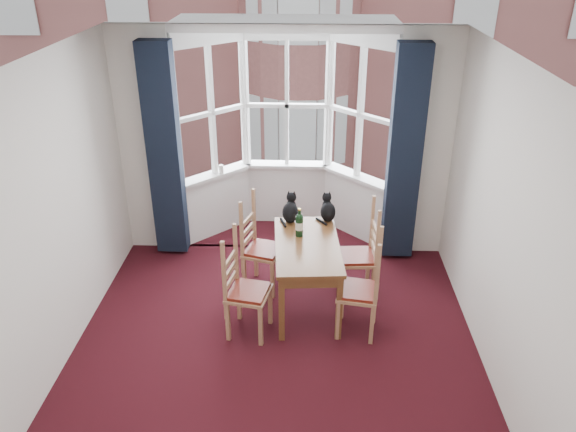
# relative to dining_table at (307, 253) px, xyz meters

# --- Properties ---
(floor) EXTENTS (4.50, 4.50, 0.00)m
(floor) POSITION_rel_dining_table_xyz_m (-0.30, -0.95, -0.66)
(floor) COLOR black
(floor) RESTS_ON ground
(ceiling) EXTENTS (4.50, 4.50, 0.00)m
(ceiling) POSITION_rel_dining_table_xyz_m (-0.30, -0.95, 2.14)
(ceiling) COLOR white
(ceiling) RESTS_ON floor
(wall_left) EXTENTS (0.00, 4.50, 4.50)m
(wall_left) POSITION_rel_dining_table_xyz_m (-2.30, -0.95, 0.74)
(wall_left) COLOR silver
(wall_left) RESTS_ON floor
(wall_right) EXTENTS (0.00, 4.50, 4.50)m
(wall_right) POSITION_rel_dining_table_xyz_m (1.70, -0.95, 0.74)
(wall_right) COLOR silver
(wall_right) RESTS_ON floor
(wall_back_pier_left) EXTENTS (0.70, 0.12, 2.80)m
(wall_back_pier_left) POSITION_rel_dining_table_xyz_m (-1.95, 1.30, 0.74)
(wall_back_pier_left) COLOR silver
(wall_back_pier_left) RESTS_ON floor
(wall_back_pier_right) EXTENTS (0.70, 0.12, 2.80)m
(wall_back_pier_right) POSITION_rel_dining_table_xyz_m (1.35, 1.30, 0.74)
(wall_back_pier_right) COLOR silver
(wall_back_pier_right) RESTS_ON floor
(bay_window) EXTENTS (2.76, 0.94, 2.80)m
(bay_window) POSITION_rel_dining_table_xyz_m (-0.30, 1.80, 0.74)
(bay_window) COLOR white
(bay_window) RESTS_ON floor
(curtain_left) EXTENTS (0.38, 0.22, 2.60)m
(curtain_left) POSITION_rel_dining_table_xyz_m (-1.72, 1.12, 0.69)
(curtain_left) COLOR black
(curtain_left) RESTS_ON floor
(curtain_right) EXTENTS (0.38, 0.22, 2.60)m
(curtain_right) POSITION_rel_dining_table_xyz_m (1.12, 1.12, 0.69)
(curtain_right) COLOR black
(curtain_right) RESTS_ON floor
(dining_table) EXTENTS (0.76, 1.30, 0.78)m
(dining_table) POSITION_rel_dining_table_xyz_m (0.00, 0.00, 0.00)
(dining_table) COLOR brown
(dining_table) RESTS_ON floor
(chair_left_near) EXTENTS (0.47, 0.49, 0.92)m
(chair_left_near) POSITION_rel_dining_table_xyz_m (-0.67, -0.46, -0.19)
(chair_left_near) COLOR #A77851
(chair_left_near) RESTS_ON floor
(chair_left_far) EXTENTS (0.50, 0.52, 0.92)m
(chair_left_far) POSITION_rel_dining_table_xyz_m (-0.58, 0.38, -0.19)
(chair_left_far) COLOR #A77851
(chair_left_far) RESTS_ON floor
(chair_right_near) EXTENTS (0.47, 0.48, 0.92)m
(chair_right_near) POSITION_rel_dining_table_xyz_m (0.61, -0.43, -0.19)
(chair_right_near) COLOR #A77851
(chair_right_near) RESTS_ON floor
(chair_right_far) EXTENTS (0.43, 0.45, 0.92)m
(chair_right_far) POSITION_rel_dining_table_xyz_m (0.64, 0.25, -0.19)
(chair_right_far) COLOR #A77851
(chair_right_far) RESTS_ON floor
(cat_left) EXTENTS (0.21, 0.27, 0.35)m
(cat_left) POSITION_rel_dining_table_xyz_m (-0.20, 0.52, 0.24)
(cat_left) COLOR black
(cat_left) RESTS_ON dining_table
(cat_right) EXTENTS (0.21, 0.27, 0.33)m
(cat_right) POSITION_rel_dining_table_xyz_m (0.22, 0.56, 0.24)
(cat_right) COLOR black
(cat_right) RESTS_ON dining_table
(wine_bottle) EXTENTS (0.08, 0.08, 0.32)m
(wine_bottle) POSITION_rel_dining_table_xyz_m (-0.09, 0.18, 0.25)
(wine_bottle) COLOR black
(wine_bottle) RESTS_ON dining_table
(candle_tall) EXTENTS (0.06, 0.06, 0.12)m
(candle_tall) POSITION_rel_dining_table_xyz_m (-1.14, 1.65, 0.27)
(candle_tall) COLOR white
(candle_tall) RESTS_ON bay_window
(street) EXTENTS (80.00, 80.00, 0.00)m
(street) POSITION_rel_dining_table_xyz_m (-0.30, 31.30, -6.66)
(street) COLOR #333335
(street) RESTS_ON ground
(tenement_building) EXTENTS (18.40, 7.80, 15.20)m
(tenement_building) POSITION_rel_dining_table_xyz_m (-0.30, 13.06, 0.93)
(tenement_building) COLOR #A95E57
(tenement_building) RESTS_ON street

